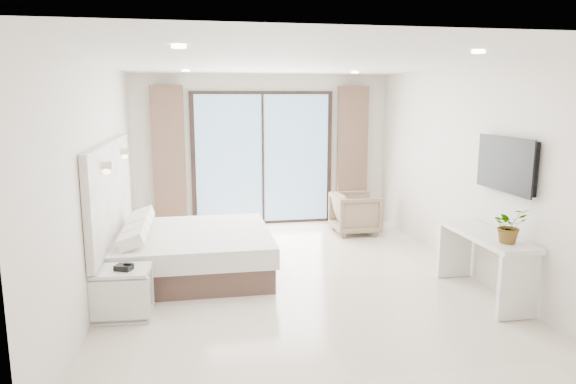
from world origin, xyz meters
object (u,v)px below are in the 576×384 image
object	(u,v)px
console_desk	(484,250)
armchair	(356,211)
nightstand	(123,293)
bed	(191,252)

from	to	relation	value
console_desk	armchair	world-z (taller)	console_desk
nightstand	armchair	xyz separation A→B (m)	(3.46, 2.87, 0.12)
nightstand	armchair	size ratio (longest dim) A/B	0.79
bed	nightstand	bearing A→B (deg)	-119.08
nightstand	console_desk	xyz separation A→B (m)	(4.04, -0.15, 0.29)
bed	console_desk	size ratio (longest dim) A/B	1.36
nightstand	console_desk	size ratio (longest dim) A/B	0.41
bed	console_desk	bearing A→B (deg)	-22.76
bed	armchair	xyz separation A→B (m)	(2.76, 1.62, 0.08)
armchair	nightstand	bearing A→B (deg)	129.52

